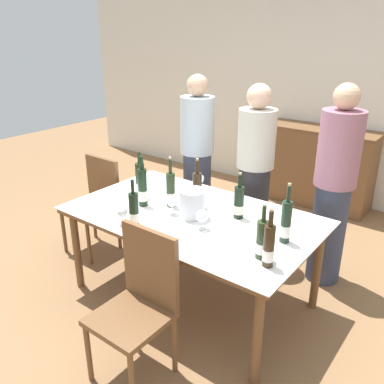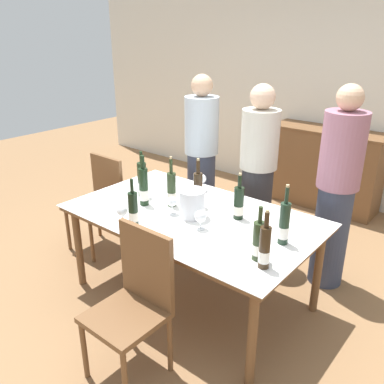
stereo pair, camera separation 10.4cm
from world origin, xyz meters
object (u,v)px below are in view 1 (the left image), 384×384
object	(u,v)px
wine_bottle_4	(134,211)
person_guest_left	(254,175)
wine_bottle_0	(262,240)
wine_bottle_1	(269,247)
wine_glass_3	(172,202)
wine_bottle_7	(239,203)
wine_glass_0	(122,213)
wine_bottle_5	(197,190)
wine_bottle_8	(286,223)
person_host	(197,159)
wine_bottle_6	(143,188)
wine_bottle_3	(140,181)
sideboard_cabinet	(317,166)
chair_left_end	(96,199)
wine_glass_1	(199,179)
dining_table	(192,221)
ice_bucket	(192,203)
person_guest_right	(334,189)
chair_near_front	(140,297)
wine_glass_2	(202,217)
wine_bottle_2	(171,190)

from	to	relation	value
wine_bottle_4	person_guest_left	size ratio (longest dim) A/B	0.22
wine_bottle_0	wine_bottle_1	xyz separation A→B (m)	(0.07, -0.06, 0.01)
wine_glass_3	wine_bottle_4	bearing A→B (deg)	-105.06
wine_bottle_7	wine_glass_0	distance (m)	0.84
wine_bottle_5	wine_bottle_8	world-z (taller)	wine_bottle_8
wine_glass_0	person_host	distance (m)	1.38
wine_bottle_6	person_guest_left	xyz separation A→B (m)	(0.44, 0.98, -0.07)
wine_bottle_0	wine_bottle_5	world-z (taller)	wine_bottle_5
wine_bottle_3	wine_bottle_5	size ratio (longest dim) A/B	0.99
sideboard_cabinet	wine_bottle_7	world-z (taller)	wine_bottle_7
chair_left_end	wine_bottle_0	bearing A→B (deg)	-9.37
wine_bottle_3	wine_glass_1	bearing A→B (deg)	52.90
wine_bottle_7	person_host	bearing A→B (deg)	141.46
wine_bottle_3	wine_glass_3	distance (m)	0.44
person_guest_left	sideboard_cabinet	bearing A→B (deg)	89.67
dining_table	ice_bucket	xyz separation A→B (m)	(0.03, -0.03, 0.17)
wine_bottle_3	chair_left_end	world-z (taller)	wine_bottle_3
dining_table	person_host	world-z (taller)	person_host
wine_bottle_8	wine_glass_1	size ratio (longest dim) A/B	2.74
wine_bottle_5	chair_left_end	size ratio (longest dim) A/B	0.43
wine_bottle_4	wine_bottle_1	bearing A→B (deg)	6.37
sideboard_cabinet	person_guest_right	world-z (taller)	person_guest_right
wine_bottle_6	chair_near_front	world-z (taller)	wine_bottle_6
wine_bottle_3	chair_left_end	size ratio (longest dim) A/B	0.43
dining_table	wine_glass_3	size ratio (longest dim) A/B	13.45
wine_bottle_1	wine_glass_1	bearing A→B (deg)	145.21
wine_bottle_4	wine_glass_2	size ratio (longest dim) A/B	2.50
person_host	chair_near_front	bearing A→B (deg)	-63.69
wine_bottle_2	wine_bottle_8	distance (m)	0.96
dining_table	wine_bottle_5	xyz separation A→B (m)	(-0.07, 0.15, 0.19)
sideboard_cabinet	wine_bottle_2	world-z (taller)	wine_bottle_2
wine_bottle_0	person_guest_right	bearing A→B (deg)	88.24
wine_bottle_1	chair_left_end	world-z (taller)	wine_bottle_1
wine_bottle_2	wine_glass_3	xyz separation A→B (m)	(0.11, -0.11, -0.03)
chair_left_end	wine_glass_3	bearing A→B (deg)	-9.04
wine_bottle_0	wine_bottle_2	bearing A→B (deg)	164.73
wine_bottle_1	wine_bottle_2	xyz separation A→B (m)	(-1.01, 0.31, 0.00)
wine_bottle_3	wine_bottle_4	xyz separation A→B (m)	(0.35, -0.42, -0.02)
wine_bottle_0	person_host	xyz separation A→B (m)	(-1.34, 1.14, -0.03)
chair_left_end	person_guest_right	world-z (taller)	person_guest_right
wine_bottle_2	wine_bottle_3	distance (m)	0.32
wine_bottle_1	wine_bottle_3	distance (m)	1.36
wine_glass_0	wine_glass_2	distance (m)	0.56
wine_bottle_2	wine_bottle_4	bearing A→B (deg)	-86.89
dining_table	wine_glass_0	distance (m)	0.54
wine_bottle_1	person_guest_right	size ratio (longest dim) A/B	0.22
wine_bottle_5	wine_bottle_7	size ratio (longest dim) A/B	1.10
wine_bottle_5	wine_bottle_8	bearing A→B (deg)	-8.20
sideboard_cabinet	wine_glass_3	world-z (taller)	sideboard_cabinet
wine_bottle_2	person_host	distance (m)	0.98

